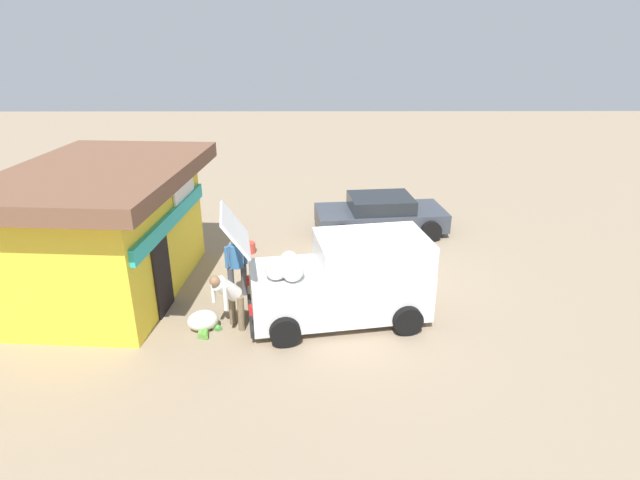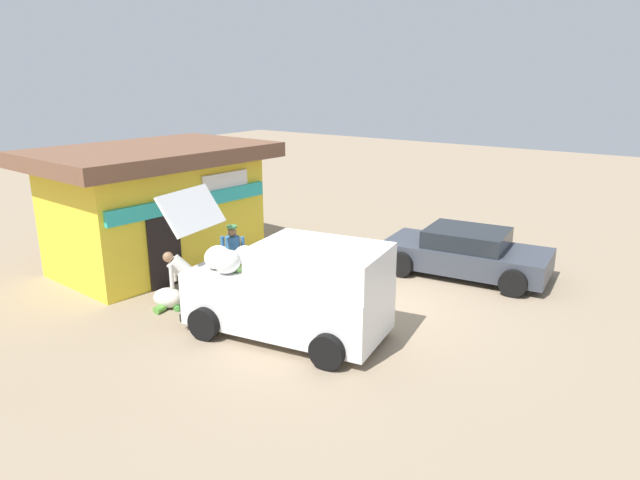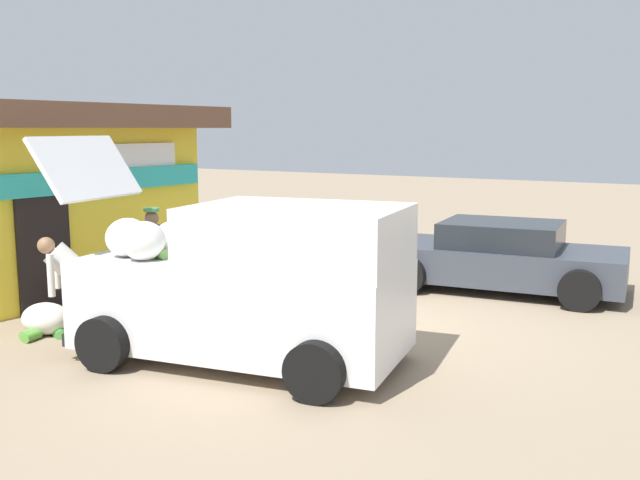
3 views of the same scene
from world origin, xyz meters
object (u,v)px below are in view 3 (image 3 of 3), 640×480
vendor_standing (153,255)px  parked_sedan (501,257)px  unloaded_banana_pile (46,320)px  paint_bucket (256,274)px  delivery_van (251,284)px  storefront_bar (34,193)px  customer_bending (72,278)px

vendor_standing → parked_sedan: bearing=-42.3°
vendor_standing → unloaded_banana_pile: 1.78m
vendor_standing → paint_bucket: (2.68, 0.05, -0.77)m
delivery_van → unloaded_banana_pile: (-0.53, 3.10, -0.76)m
delivery_van → paint_bucket: delivery_van is taller
storefront_bar → customer_bending: bearing=-120.8°
unloaded_banana_pile → paint_bucket: bearing=-6.6°
unloaded_banana_pile → paint_bucket: (4.21, -0.49, -0.04)m
unloaded_banana_pile → parked_sedan: bearing=-37.4°
delivery_van → customer_bending: 2.58m
parked_sedan → delivery_van: bearing=165.2°
storefront_bar → parked_sedan: size_ratio=1.44×
parked_sedan → unloaded_banana_pile: bearing=142.6°
customer_bending → vendor_standing: bearing=1.7°
storefront_bar → unloaded_banana_pile: size_ratio=7.53×
delivery_van → customer_bending: (-0.54, 2.52, -0.10)m
parked_sedan → paint_bucket: bearing=112.9°
delivery_van → storefront_bar: bearing=76.8°
vendor_standing → customer_bending: vendor_standing is taller
customer_bending → paint_bucket: bearing=1.3°
delivery_van → vendor_standing: delivery_van is taller
customer_bending → unloaded_banana_pile: customer_bending is taller
unloaded_banana_pile → customer_bending: bearing=-90.8°
customer_bending → unloaded_banana_pile: (0.01, 0.58, -0.65)m
storefront_bar → paint_bucket: size_ratio=18.18×
storefront_bar → delivery_van: bearing=-103.2°
storefront_bar → parked_sedan: (4.06, -7.06, -1.11)m
delivery_van → vendor_standing: (1.00, 2.57, -0.03)m
delivery_van → customer_bending: delivery_van is taller
storefront_bar → delivery_van: size_ratio=1.32×
unloaded_banana_pile → delivery_van: bearing=-80.3°
parked_sedan → customer_bending: 7.12m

